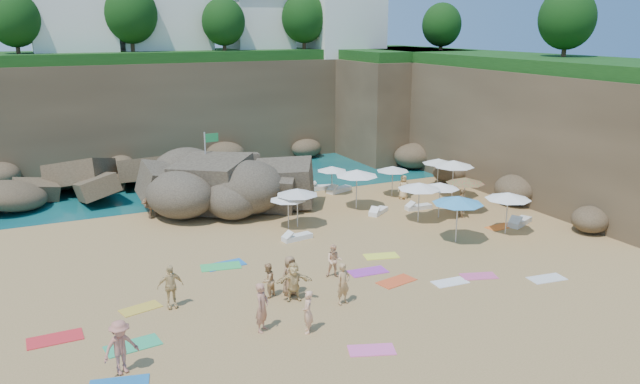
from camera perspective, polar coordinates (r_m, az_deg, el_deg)
name	(u,v)px	position (r m, az deg, el deg)	size (l,w,h in m)	color
ground	(310,249)	(31.15, -0.96, -5.27)	(120.00, 120.00, 0.00)	tan
seawater	(174,146)	(58.88, -13.17, 4.09)	(120.00, 120.00, 0.00)	#0C4751
cliff_back	(208,108)	(53.92, -10.16, 7.57)	(44.00, 8.00, 8.00)	brown
cliff_right	(503,123)	(46.99, 16.43, 6.11)	(8.00, 30.00, 8.00)	brown
cliff_corner	(392,105)	(55.34, 6.56, 7.89)	(10.00, 12.00, 8.00)	brown
rock_promontory	(53,197)	(43.97, -23.19, -0.42)	(12.00, 7.00, 2.00)	brown
clifftop_buildings	(213,19)	(54.51, -9.75, 15.30)	(28.48, 9.48, 7.00)	white
clifftop_trees	(260,18)	(49.10, -5.54, 15.51)	(35.60, 23.82, 4.40)	#11380F
rock_outcrop	(213,208)	(38.53, -9.72, -1.47)	(8.76, 6.57, 3.50)	brown
flag_pole	(208,159)	(38.53, -10.20, 3.00)	(0.89, 0.13, 4.58)	silver
parasol_0	(297,192)	(33.96, -2.10, 0.03)	(2.32, 2.32, 2.20)	silver
parasol_1	(357,173)	(37.38, 3.38, 1.76)	(2.58, 2.58, 2.44)	silver
parasol_2	(438,161)	(42.88, 10.78, 2.80)	(2.19, 2.19, 2.07)	silver
parasol_3	(332,169)	(40.76, 1.10, 2.16)	(1.98, 1.98, 1.87)	silver
parasol_4	(440,185)	(36.27, 10.92, 0.59)	(2.22, 2.22, 2.10)	silver
parasol_5	(419,186)	(35.25, 9.08, 0.56)	(2.43, 2.43, 2.30)	silver
parasol_6	(465,180)	(37.58, 13.15, 1.04)	(2.27, 2.27, 2.15)	silver
parasol_7	(393,169)	(40.46, 6.67, 2.14)	(2.12, 2.12, 2.00)	silver
parasol_8	(454,163)	(40.62, 12.12, 2.58)	(2.62, 2.62, 2.47)	silver
parasol_9	(288,197)	(33.83, -2.94, -0.49)	(2.03, 2.03, 1.92)	silver
parasol_10	(458,200)	(32.23, 12.51, -0.70)	(2.61, 2.61, 2.47)	silver
parasol_11	(508,196)	(34.30, 16.83, -0.34)	(2.41, 2.41, 2.28)	silver
lounger_0	(339,190)	(41.67, 1.76, 0.21)	(1.84, 0.61, 0.29)	silver
lounger_1	(322,187)	(42.23, 0.15, 0.42)	(1.77, 0.59, 0.28)	silver
lounger_2	(378,211)	(37.06, 5.36, -1.77)	(1.63, 0.54, 0.25)	white
lounger_3	(297,237)	(32.51, -2.10, -4.15)	(1.63, 0.54, 0.25)	white
lounger_4	(418,207)	(38.21, 8.98, -1.37)	(1.64, 0.55, 0.25)	silver
lounger_5	(520,222)	(36.62, 17.80, -2.63)	(1.88, 0.63, 0.29)	silver
towel_1	(372,350)	(22.15, 4.74, -14.20)	(1.60, 0.80, 0.03)	pink
towel_2	(396,281)	(27.61, 7.00, -8.10)	(1.72, 0.86, 0.03)	#EF5225
towel_3	(133,346)	(23.28, -16.73, -13.29)	(1.86, 0.93, 0.03)	#30AB6E
towel_4	(141,308)	(25.95, -16.08, -10.19)	(1.56, 0.78, 0.03)	gold
towel_5	(450,282)	(27.89, 11.81, -8.08)	(1.55, 0.78, 0.03)	white
towel_6	(368,272)	(28.50, 4.41, -7.26)	(1.75, 0.87, 0.03)	#B038B8
towel_7	(55,339)	(24.64, -23.07, -12.25)	(1.87, 0.94, 0.03)	red
towel_8	(225,265)	(29.50, -8.66, -6.60)	(1.82, 0.91, 0.03)	blue
towel_9	(479,276)	(28.82, 14.31, -7.46)	(1.56, 0.78, 0.03)	#DD5691
towel_10	(500,227)	(35.88, 16.13, -3.08)	(1.60, 0.80, 0.03)	orange
towel_11	(221,266)	(29.35, -9.06, -6.74)	(1.83, 0.91, 0.03)	#36BE5D
towel_12	(381,256)	(30.38, 5.63, -5.85)	(1.64, 0.82, 0.03)	#F9FF43
towel_13	(547,279)	(29.43, 20.02, -7.45)	(1.64, 0.82, 0.03)	silver
person_stand_0	(262,307)	(23.03, -5.31, -10.44)	(0.68, 0.45, 1.86)	tan
person_stand_1	(268,280)	(25.76, -4.80, -8.06)	(0.71, 0.55, 1.46)	tan
person_stand_2	(268,190)	(38.91, -4.79, 0.19)	(1.12, 0.46, 1.73)	tan
person_stand_3	(462,204)	(36.86, 12.85, -1.04)	(0.98, 0.41, 1.67)	#97754B
person_stand_4	(403,187)	(40.15, 7.63, 0.45)	(0.76, 0.42, 1.56)	#DBB173
person_stand_5	(153,201)	(37.26, -15.03, -0.80)	(1.80, 0.52, 1.94)	#AA7F55
person_stand_6	(308,312)	(22.89, -1.13, -10.90)	(0.59, 0.39, 1.61)	#F3B28A
person_lie_0	(123,367)	(21.64, -17.61, -14.99)	(1.17, 1.81, 0.48)	#BE725F
person_lie_1	(171,303)	(25.64, -13.43, -9.82)	(1.03, 1.76, 0.43)	#E1BF80
person_lie_2	(290,290)	(26.07, -2.75, -8.94)	(0.81, 1.66, 0.44)	#906A48
person_lie_3	(294,296)	(25.59, -2.41, -9.45)	(1.48, 1.59, 0.42)	#D8B571
person_lie_4	(343,299)	(25.31, 2.13, -9.76)	(0.62, 1.69, 0.40)	tan
person_lie_5	(334,271)	(27.77, 1.29, -7.25)	(0.72, 1.47, 0.56)	#F9BE8D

